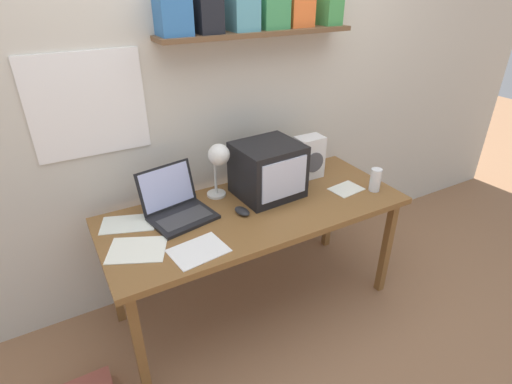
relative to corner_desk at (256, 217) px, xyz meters
The scene contains 13 objects.
ground_plane 0.65m from the corner_desk, ahead, with size 12.00×12.00×0.00m, color #936849.
back_wall 0.81m from the corner_desk, 89.59° to the left, with size 5.60×0.24×2.60m.
corner_desk is the anchor object (origin of this frame).
crt_monitor 0.28m from the corner_desk, 38.16° to the left, with size 0.37×0.34×0.31m.
laptop 0.45m from the corner_desk, 159.90° to the left, with size 0.37×0.35×0.25m.
desk_lamp 0.38m from the corner_desk, 127.24° to the left, with size 0.12×0.19×0.34m.
juice_glass 0.74m from the corner_desk, 13.07° to the right, with size 0.06×0.06×0.14m.
space_heater 0.55m from the corner_desk, 20.72° to the left, with size 0.17×0.13×0.26m.
computer_mouse 0.12m from the corner_desk, behind, with size 0.08×0.11×0.03m.
open_notebook 0.68m from the corner_desk, 164.41° to the left, with size 0.31×0.25×0.00m.
loose_paper_near_monitor 0.68m from the corner_desk, behind, with size 0.32×0.30×0.00m.
loose_paper_near_laptop 0.48m from the corner_desk, 153.92° to the right, with size 0.28×0.22×0.00m.
printed_handout 0.59m from the corner_desk, ahead, with size 0.20×0.16×0.00m.
Camera 1 is at (-0.92, -1.64, 1.84)m, focal length 28.00 mm.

